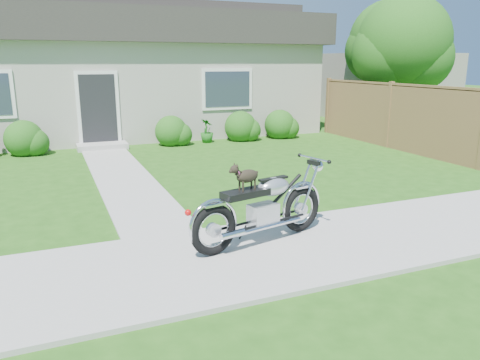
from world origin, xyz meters
The scene contains 10 objects.
ground centered at (0.00, 0.00, 0.00)m, with size 80.00×80.00×0.00m, color #235114.
sidewalk centered at (0.00, 0.00, 0.02)m, with size 24.00×2.20×0.04m, color #9E9B93.
walkway centered at (-1.50, 5.00, 0.01)m, with size 1.20×8.00×0.03m, color #9E9B93.
house centered at (0.00, 11.99, 2.16)m, with size 12.60×7.03×4.50m.
fence centered at (6.30, 5.75, 0.94)m, with size 0.12×6.62×1.90m.
tree_near centered at (8.11, 7.28, 2.93)m, with size 2.98×2.98×4.56m.
tree_far centered at (9.84, 10.06, 3.07)m, with size 3.13×3.13×4.79m.
shrub_row centered at (0.19, 8.50, 0.42)m, with size 9.92×1.02×1.02m.
potted_plant_right centered at (1.65, 8.55, 0.37)m, with size 0.42×0.42×0.74m, color #1E601A.
motorcycle_with_dog centered at (-0.30, 0.29, 0.54)m, with size 2.19×0.82×1.13m.
Camera 1 is at (-2.89, -5.18, 2.44)m, focal length 35.00 mm.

